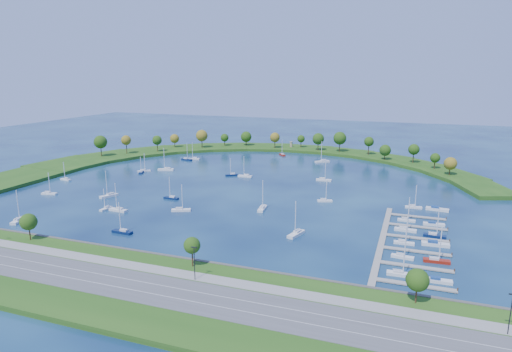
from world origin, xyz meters
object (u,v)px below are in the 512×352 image
(harbor_tower, at_px, (291,144))
(moored_boat_12, at_px, (181,209))
(moored_boat_9, at_px, (296,233))
(docked_boat_2, at_px, (402,256))
(moored_boat_17, at_px, (118,209))
(moored_boat_19, at_px, (142,172))
(docked_boat_1, at_px, (438,280))
(moored_boat_15, at_px, (325,200))
(moored_boat_10, at_px, (282,154))
(moored_boat_11, at_px, (122,231))
(moored_boat_18, at_px, (262,208))
(docked_boat_6, at_px, (405,229))
(moored_boat_13, at_px, (106,208))
(docked_boat_3, at_px, (436,260))
(docked_boat_5, at_px, (435,244))
(docked_boat_11, at_px, (437,209))
(moored_boat_3, at_px, (245,176))
(docked_boat_10, at_px, (413,206))
(dock_system, at_px, (403,243))
(moored_boat_4, at_px, (324,179))
(moored_boat_14, at_px, (171,197))
(docked_boat_8, at_px, (406,219))
(moored_boat_5, at_px, (232,174))
(moored_boat_16, at_px, (49,193))
(docked_boat_0, at_px, (400,273))
(moored_boat_2, at_px, (166,169))
(moored_boat_7, at_px, (144,170))
(moored_boat_21, at_px, (19,220))
(moored_boat_6, at_px, (187,159))
(docked_boat_4, at_px, (404,242))
(docked_boat_7, at_px, (435,235))
(moored_boat_1, at_px, (194,158))
(docked_boat_9, at_px, (434,224))
(moored_boat_20, at_px, (66,179))
(moored_boat_0, at_px, (109,195))

(harbor_tower, bearing_deg, moored_boat_12, -90.81)
(moored_boat_9, xyz_separation_m, docked_boat_2, (38.44, -8.37, -0.09))
(moored_boat_17, relative_size, moored_boat_19, 1.28)
(docked_boat_1, bearing_deg, moored_boat_15, 122.18)
(moored_boat_10, xyz_separation_m, moored_boat_17, (-29.29, -154.11, 0.03))
(moored_boat_11, height_order, moored_boat_15, moored_boat_11)
(moored_boat_18, relative_size, docked_boat_6, 1.11)
(moored_boat_13, height_order, docked_boat_3, docked_boat_3)
(docked_boat_5, xyz_separation_m, docked_boat_11, (1.90, 44.50, 0.01))
(moored_boat_3, xyz_separation_m, docked_boat_11, (103.67, -31.02, -0.20))
(moored_boat_10, relative_size, moored_boat_18, 0.87)
(docked_boat_3, xyz_separation_m, docked_boat_10, (-8.08, 59.53, -0.04))
(dock_system, relative_size, docked_boat_6, 6.76)
(harbor_tower, distance_m, moored_boat_4, 104.86)
(moored_boat_11, distance_m, moored_boat_17, 29.16)
(dock_system, bearing_deg, moored_boat_14, 168.53)
(moored_boat_10, xyz_separation_m, moored_boat_12, (-3.34, -144.50, 0.02))
(moored_boat_12, xyz_separation_m, docked_boat_2, (94.19, -19.93, -0.04))
(moored_boat_14, bearing_deg, docked_boat_8, -175.66)
(moored_boat_5, distance_m, moored_boat_16, 98.73)
(moored_boat_3, distance_m, docked_boat_0, 138.90)
(moored_boat_10, height_order, moored_boat_13, moored_boat_10)
(moored_boat_19, relative_size, docked_boat_0, 0.84)
(moored_boat_12, bearing_deg, docked_boat_11, -4.02)
(moored_boat_2, relative_size, docked_boat_6, 1.18)
(moored_boat_16, bearing_deg, moored_boat_9, -18.68)
(moored_boat_13, bearing_deg, moored_boat_18, 114.22)
(moored_boat_5, distance_m, moored_boat_11, 103.33)
(moored_boat_7, distance_m, docked_boat_2, 175.68)
(moored_boat_19, xyz_separation_m, moored_boat_21, (4.95, -94.69, 0.09))
(harbor_tower, relative_size, docked_boat_2, 0.43)
(moored_boat_12, bearing_deg, moored_boat_13, 171.52)
(moored_boat_3, bearing_deg, moored_boat_10, -92.03)
(moored_boat_6, height_order, moored_boat_18, moored_boat_18)
(docked_boat_4, bearing_deg, moored_boat_5, 140.83)
(moored_boat_11, bearing_deg, moored_boat_17, -47.90)
(moored_boat_18, relative_size, docked_boat_7, 1.14)
(moored_boat_6, xyz_separation_m, docked_boat_11, (160.71, -64.51, -0.20))
(moored_boat_10, distance_m, moored_boat_17, 156.87)
(moored_boat_1, relative_size, moored_boat_7, 1.06)
(moored_boat_11, distance_m, moored_boat_14, 47.96)
(moored_boat_12, bearing_deg, moored_boat_10, 64.16)
(docked_boat_6, bearing_deg, moored_boat_14, 178.28)
(moored_boat_6, relative_size, docked_boat_9, 1.48)
(moored_boat_1, xyz_separation_m, moored_boat_12, (50.62, -108.13, 0.00))
(moored_boat_20, bearing_deg, docked_boat_1, 171.87)
(moored_boat_6, xyz_separation_m, docked_boat_0, (148.36, -138.14, -0.01))
(docked_boat_5, bearing_deg, moored_boat_9, -174.84)
(docked_boat_3, relative_size, docked_boat_7, 1.03)
(moored_boat_0, relative_size, docked_boat_3, 1.11)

